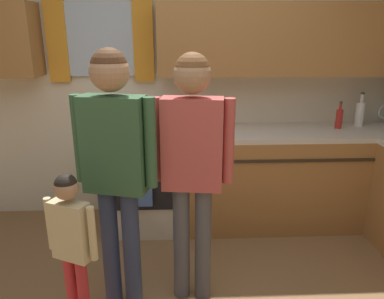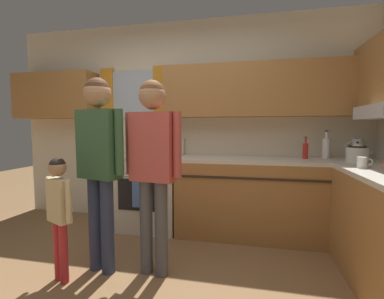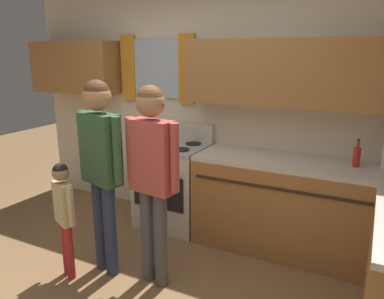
% 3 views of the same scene
% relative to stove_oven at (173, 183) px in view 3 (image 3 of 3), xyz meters
% --- Properties ---
extents(back_wall_unit, '(4.60, 0.42, 2.60)m').
position_rel_stove_oven_xyz_m(back_wall_unit, '(0.34, 0.28, 0.97)').
color(back_wall_unit, beige).
rests_on(back_wall_unit, ground).
extents(kitchen_counter_run, '(2.21, 1.86, 0.90)m').
position_rel_stove_oven_xyz_m(kitchen_counter_run, '(1.76, -0.34, -0.02)').
color(kitchen_counter_run, '#9E6B38').
rests_on(kitchen_counter_run, ground).
extents(stove_oven, '(0.70, 0.67, 1.10)m').
position_rel_stove_oven_xyz_m(stove_oven, '(0.00, 0.00, 0.00)').
color(stove_oven, beige).
rests_on(stove_oven, ground).
extents(bottle_sauce_red, '(0.06, 0.06, 0.25)m').
position_rel_stove_oven_xyz_m(bottle_sauce_red, '(1.79, 0.05, 0.53)').
color(bottle_sauce_red, red).
rests_on(bottle_sauce_red, kitchen_counter_run).
extents(adult_holding_child, '(0.50, 0.25, 1.66)m').
position_rel_stove_oven_xyz_m(adult_holding_child, '(-0.06, -1.08, 0.58)').
color(adult_holding_child, '#2D3856').
rests_on(adult_holding_child, ground).
extents(adult_in_plaid, '(0.50, 0.22, 1.63)m').
position_rel_stove_oven_xyz_m(adult_in_plaid, '(0.40, -1.02, 0.56)').
color(adult_in_plaid, '#4C4C51').
rests_on(adult_in_plaid, ground).
extents(small_child, '(0.31, 0.18, 1.01)m').
position_rel_stove_oven_xyz_m(small_child, '(-0.30, -1.29, 0.16)').
color(small_child, red).
rests_on(small_child, ground).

